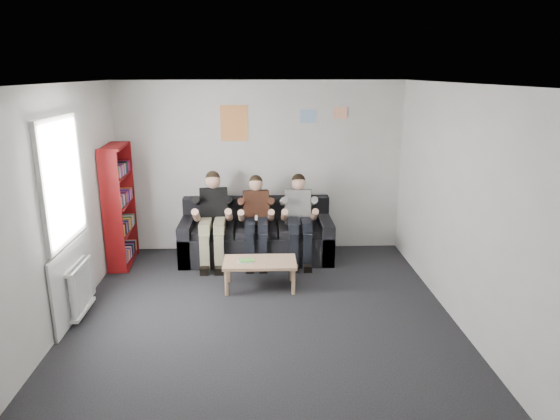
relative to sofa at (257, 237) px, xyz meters
name	(u,v)px	position (x,y,z in m)	size (l,w,h in m)	color
room_shell	(262,209)	(0.07, -2.06, 1.03)	(5.00, 5.00, 5.00)	black
sofa	(257,237)	(0.00, 0.00, 0.00)	(2.32, 0.95, 0.90)	black
bookshelf	(120,206)	(-2.02, -0.18, 0.58)	(0.27, 0.81, 1.81)	maroon
coffee_table	(260,264)	(0.05, -1.17, 0.02)	(0.97, 0.53, 0.39)	tan
game_cases	(246,261)	(-0.14, -1.20, 0.08)	(0.20, 0.16, 0.03)	silver
person_left	(213,219)	(-0.65, -0.21, 0.37)	(0.42, 0.90, 1.39)	black
person_middle	(256,220)	(0.00, -0.20, 0.34)	(0.39, 0.83, 1.32)	#4F271A
person_right	(299,219)	(0.65, -0.21, 0.35)	(0.39, 0.84, 1.33)	white
radiator	(81,288)	(-2.08, -1.86, 0.03)	(0.10, 0.64, 0.60)	white
window	(68,234)	(-2.15, -1.86, 0.71)	(0.05, 1.30, 2.36)	white
poster_large	(234,123)	(-0.33, 0.43, 1.73)	(0.42, 0.01, 0.55)	#E6B851
poster_blue	(308,116)	(0.82, 0.43, 1.83)	(0.25, 0.01, 0.20)	#408FD9
poster_pink	(340,113)	(1.32, 0.43, 1.88)	(0.22, 0.01, 0.18)	#E046AA
poster_sign	(195,110)	(-0.93, 0.43, 1.93)	(0.20, 0.01, 0.14)	silver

